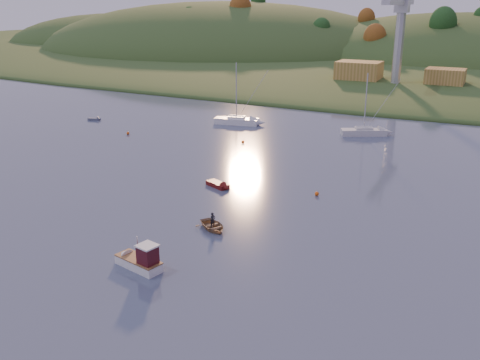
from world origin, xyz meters
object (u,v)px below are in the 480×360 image
at_px(sailboat_near, 236,120).
at_px(grey_dinghy, 97,119).
at_px(canoe, 213,226).
at_px(fishing_boat, 136,259).
at_px(red_tender, 221,186).
at_px(sailboat_far, 364,131).

bearing_deg(sailboat_near, grey_dinghy, -172.80).
bearing_deg(canoe, grey_dinghy, 85.63).
height_order(canoe, grey_dinghy, canoe).
xyz_separation_m(fishing_boat, sailboat_near, (-18.09, 54.30, -0.01)).
relative_size(fishing_boat, sailboat_near, 0.48).
bearing_deg(canoe, red_tender, 58.01).
distance_m(sailboat_far, canoe, 46.56).
distance_m(canoe, red_tender, 12.55).
distance_m(canoe, grey_dinghy, 57.85).
bearing_deg(sailboat_near, sailboat_far, -7.19).
distance_m(sailboat_near, grey_dinghy, 27.34).
bearing_deg(fishing_boat, sailboat_near, -59.07).
xyz_separation_m(fishing_boat, sailboat_far, (5.39, 56.38, -0.05)).
relative_size(fishing_boat, sailboat_far, 0.52).
xyz_separation_m(sailboat_near, canoe, (20.09, -44.35, -0.34)).
relative_size(sailboat_near, red_tender, 2.83).
relative_size(fishing_boat, canoe, 1.44).
distance_m(sailboat_far, grey_dinghy, 50.51).
bearing_deg(fishing_boat, grey_dinghy, -33.35).
bearing_deg(sailboat_far, fishing_boat, -123.12).
bearing_deg(fishing_boat, sailboat_far, -82.96).
xyz_separation_m(fishing_boat, red_tender, (-3.26, 21.33, -0.47)).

